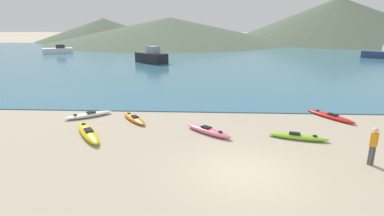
{
  "coord_description": "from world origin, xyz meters",
  "views": [
    {
      "loc": [
        -1.43,
        -10.4,
        5.45
      ],
      "look_at": [
        -2.31,
        7.16,
        0.5
      ],
      "focal_mm": 28.0,
      "sensor_mm": 36.0,
      "label": 1
    }
  ],
  "objects_px": {
    "kayak_on_sand_2": "(134,118)",
    "moored_boat_0": "(151,57)",
    "kayak_on_sand_3": "(88,133)",
    "moored_boat_2": "(381,55)",
    "kayak_on_sand_5": "(208,131)",
    "kayak_on_sand_4": "(330,116)",
    "person_near_foreground": "(373,144)",
    "moored_boat_1": "(182,45)",
    "moored_boat_4": "(58,50)",
    "kayak_on_sand_1": "(297,136)",
    "kayak_on_sand_0": "(89,115)"
  },
  "relations": [
    {
      "from": "kayak_on_sand_5",
      "to": "moored_boat_0",
      "type": "distance_m",
      "value": 29.56
    },
    {
      "from": "kayak_on_sand_1",
      "to": "moored_boat_0",
      "type": "distance_m",
      "value": 31.54
    },
    {
      "from": "kayak_on_sand_2",
      "to": "moored_boat_0",
      "type": "xyz_separation_m",
      "value": [
        -3.76,
        26.5,
        0.75
      ]
    },
    {
      "from": "kayak_on_sand_4",
      "to": "kayak_on_sand_1",
      "type": "bearing_deg",
      "value": -129.69
    },
    {
      "from": "moored_boat_0",
      "to": "moored_boat_2",
      "type": "distance_m",
      "value": 37.09
    },
    {
      "from": "kayak_on_sand_4",
      "to": "person_near_foreground",
      "type": "relative_size",
      "value": 1.93
    },
    {
      "from": "kayak_on_sand_5",
      "to": "moored_boat_0",
      "type": "xyz_separation_m",
      "value": [
        -8.09,
        28.43,
        0.73
      ]
    },
    {
      "from": "kayak_on_sand_4",
      "to": "moored_boat_4",
      "type": "distance_m",
      "value": 52.47
    },
    {
      "from": "kayak_on_sand_3",
      "to": "kayak_on_sand_1",
      "type": "bearing_deg",
      "value": 0.54
    },
    {
      "from": "kayak_on_sand_2",
      "to": "kayak_on_sand_3",
      "type": "height_order",
      "value": "kayak_on_sand_3"
    },
    {
      "from": "kayak_on_sand_0",
      "to": "kayak_on_sand_4",
      "type": "xyz_separation_m",
      "value": [
        14.56,
        0.51,
        -0.0
      ]
    },
    {
      "from": "kayak_on_sand_4",
      "to": "moored_boat_2",
      "type": "relative_size",
      "value": 0.55
    },
    {
      "from": "kayak_on_sand_1",
      "to": "moored_boat_2",
      "type": "height_order",
      "value": "moored_boat_2"
    },
    {
      "from": "kayak_on_sand_0",
      "to": "moored_boat_2",
      "type": "distance_m",
      "value": 48.82
    },
    {
      "from": "moored_boat_0",
      "to": "moored_boat_1",
      "type": "bearing_deg",
      "value": 85.93
    },
    {
      "from": "person_near_foreground",
      "to": "moored_boat_1",
      "type": "distance_m",
      "value": 62.0
    },
    {
      "from": "kayak_on_sand_1",
      "to": "moored_boat_0",
      "type": "height_order",
      "value": "moored_boat_0"
    },
    {
      "from": "kayak_on_sand_5",
      "to": "moored_boat_1",
      "type": "height_order",
      "value": "moored_boat_1"
    },
    {
      "from": "moored_boat_0",
      "to": "moored_boat_2",
      "type": "height_order",
      "value": "moored_boat_0"
    },
    {
      "from": "kayak_on_sand_1",
      "to": "moored_boat_4",
      "type": "bearing_deg",
      "value": 127.84
    },
    {
      "from": "kayak_on_sand_3",
      "to": "kayak_on_sand_4",
      "type": "xyz_separation_m",
      "value": [
        13.37,
        3.65,
        -0.05
      ]
    },
    {
      "from": "kayak_on_sand_2",
      "to": "moored_boat_2",
      "type": "relative_size",
      "value": 0.44
    },
    {
      "from": "moored_boat_1",
      "to": "moored_boat_0",
      "type": "bearing_deg",
      "value": -94.07
    },
    {
      "from": "kayak_on_sand_4",
      "to": "moored_boat_1",
      "type": "xyz_separation_m",
      "value": [
        -13.34,
        54.5,
        0.61
      ]
    },
    {
      "from": "kayak_on_sand_0",
      "to": "moored_boat_1",
      "type": "height_order",
      "value": "moored_boat_1"
    },
    {
      "from": "moored_boat_4",
      "to": "kayak_on_sand_4",
      "type": "bearing_deg",
      "value": -47.24
    },
    {
      "from": "person_near_foreground",
      "to": "moored_boat_2",
      "type": "distance_m",
      "value": 44.88
    },
    {
      "from": "moored_boat_4",
      "to": "moored_boat_2",
      "type": "bearing_deg",
      "value": -5.52
    },
    {
      "from": "kayak_on_sand_5",
      "to": "moored_boat_4",
      "type": "distance_m",
      "value": 50.26
    },
    {
      "from": "kayak_on_sand_4",
      "to": "moored_boat_1",
      "type": "height_order",
      "value": "moored_boat_1"
    },
    {
      "from": "kayak_on_sand_2",
      "to": "moored_boat_0",
      "type": "distance_m",
      "value": 26.78
    },
    {
      "from": "moored_boat_0",
      "to": "kayak_on_sand_1",
      "type": "bearing_deg",
      "value": -66.72
    },
    {
      "from": "moored_boat_2",
      "to": "kayak_on_sand_0",
      "type": "bearing_deg",
      "value": -136.56
    },
    {
      "from": "kayak_on_sand_4",
      "to": "moored_boat_0",
      "type": "xyz_separation_m",
      "value": [
        -15.41,
        25.41,
        0.76
      ]
    },
    {
      "from": "kayak_on_sand_3",
      "to": "kayak_on_sand_5",
      "type": "distance_m",
      "value": 6.09
    },
    {
      "from": "kayak_on_sand_4",
      "to": "moored_boat_2",
      "type": "distance_m",
      "value": 39.11
    },
    {
      "from": "moored_boat_2",
      "to": "moored_boat_4",
      "type": "xyz_separation_m",
      "value": [
        -56.5,
        5.46,
        0.05
      ]
    },
    {
      "from": "kayak_on_sand_4",
      "to": "kayak_on_sand_5",
      "type": "relative_size",
      "value": 1.18
    },
    {
      "from": "kayak_on_sand_3",
      "to": "kayak_on_sand_4",
      "type": "height_order",
      "value": "kayak_on_sand_3"
    },
    {
      "from": "kayak_on_sand_2",
      "to": "moored_boat_4",
      "type": "height_order",
      "value": "moored_boat_4"
    },
    {
      "from": "kayak_on_sand_3",
      "to": "moored_boat_2",
      "type": "bearing_deg",
      "value": 46.98
    },
    {
      "from": "moored_boat_0",
      "to": "kayak_on_sand_2",
      "type": "bearing_deg",
      "value": -81.92
    },
    {
      "from": "moored_boat_1",
      "to": "moored_boat_4",
      "type": "height_order",
      "value": "moored_boat_1"
    },
    {
      "from": "kayak_on_sand_1",
      "to": "kayak_on_sand_5",
      "type": "distance_m",
      "value": 4.4
    },
    {
      "from": "kayak_on_sand_4",
      "to": "moored_boat_4",
      "type": "bearing_deg",
      "value": 132.76
    },
    {
      "from": "kayak_on_sand_2",
      "to": "moored_boat_4",
      "type": "relative_size",
      "value": 0.45
    },
    {
      "from": "moored_boat_4",
      "to": "kayak_on_sand_1",
      "type": "bearing_deg",
      "value": -52.16
    },
    {
      "from": "kayak_on_sand_1",
      "to": "moored_boat_2",
      "type": "xyz_separation_m",
      "value": [
        23.83,
        36.61,
        0.47
      ]
    },
    {
      "from": "kayak_on_sand_1",
      "to": "kayak_on_sand_2",
      "type": "height_order",
      "value": "kayak_on_sand_2"
    },
    {
      "from": "person_near_foreground",
      "to": "moored_boat_4",
      "type": "bearing_deg",
      "value": 127.87
    }
  ]
}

